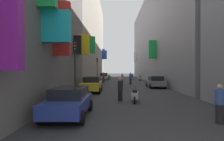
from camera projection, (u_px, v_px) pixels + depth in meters
ground_plane at (123, 83)px, 32.26m from camera, size 140.00×140.00×0.00m
building_left_mid_a at (36, 3)px, 16.33m from camera, size 7.10×11.38×15.60m
building_left_mid_b at (84, 35)px, 42.15m from camera, size 7.40×40.28×19.14m
building_right_mid_b at (162, 38)px, 38.71m from camera, size 7.13×46.77×17.01m
parked_car_blue at (69, 101)px, 9.34m from camera, size 1.90×4.10×1.38m
parked_car_yellow at (92, 84)px, 19.31m from camera, size 1.91×4.29×1.51m
parked_car_grey at (155, 82)px, 23.90m from camera, size 1.89×4.14×1.42m
parked_car_silver at (104, 76)px, 41.00m from camera, size 1.87×4.13×1.46m
scooter_green at (109, 77)px, 45.99m from camera, size 0.70×1.80×1.13m
scooter_orange at (106, 76)px, 51.78m from camera, size 0.64×1.80×1.13m
scooter_blue at (132, 76)px, 53.46m from camera, size 0.58×1.78×1.13m
scooter_silver at (135, 95)px, 13.37m from camera, size 0.59×1.87×1.13m
scooter_white at (140, 78)px, 38.52m from camera, size 0.80×1.69×1.13m
pedestrian_crossing at (120, 90)px, 13.81m from camera, size 0.49×0.49×1.64m
pedestrian_near_left at (220, 104)px, 8.10m from camera, size 0.54×0.54×1.64m
pedestrian_near_right at (130, 78)px, 28.94m from camera, size 0.49×0.49×1.77m
pedestrian_mid_street at (122, 79)px, 27.81m from camera, size 0.38×0.38×1.67m
pedestrian_far_away at (103, 78)px, 32.04m from camera, size 0.49×0.49×1.75m
traffic_light_near_corner at (97, 66)px, 37.04m from camera, size 0.26×0.34×4.34m
traffic_light_far_corner at (75, 59)px, 15.67m from camera, size 0.26×0.34×4.49m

